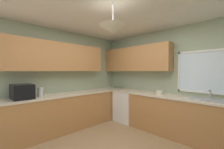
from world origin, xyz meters
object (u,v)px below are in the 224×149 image
at_px(dishwasher, 127,106).
at_px(microwave, 22,92).
at_px(sink_assembly, 208,99).
at_px(kettle, 40,92).
at_px(bowl, 160,92).

relative_size(dishwasher, microwave, 1.77).
bearing_deg(sink_assembly, dishwasher, -178.95).
xyz_separation_m(kettle, bowl, (1.64, 2.20, -0.06)).
bearing_deg(dishwasher, microwave, -104.73).
xyz_separation_m(microwave, bowl, (1.66, 2.54, -0.10)).
bearing_deg(bowl, microwave, -123.16).
distance_m(kettle, sink_assembly, 3.44).
bearing_deg(microwave, kettle, 86.61).
height_order(dishwasher, kettle, kettle).
bearing_deg(dishwasher, kettle, -106.41).
height_order(dishwasher, microwave, microwave).
distance_m(dishwasher, sink_assembly, 2.06).
distance_m(microwave, kettle, 0.34).
bearing_deg(bowl, sink_assembly, 0.38).
xyz_separation_m(microwave, sink_assembly, (2.66, 2.55, -0.13)).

